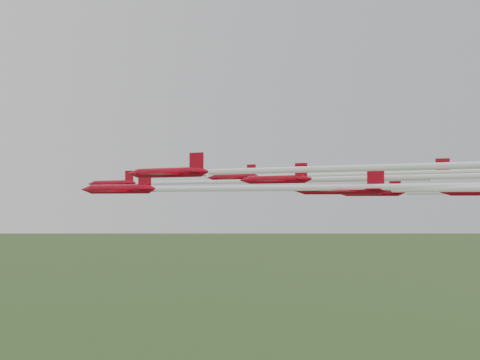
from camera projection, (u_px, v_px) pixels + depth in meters
jet_lead at (182, 182)px, 88.21m from camera, size 19.91×53.18×2.48m
jet_row2_left at (234, 188)px, 69.98m from camera, size 27.82×62.65×2.93m
jet_row2_right at (311, 175)px, 88.96m from camera, size 17.60×53.88×2.45m
jet_row3_left at (330, 169)px, 50.94m from camera, size 24.02×58.08×2.36m
jet_row3_mid at (383, 178)px, 71.16m from camera, size 19.83×56.24×2.61m
jet_row3_right at (460, 192)px, 91.80m from camera, size 21.99×55.20×2.79m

